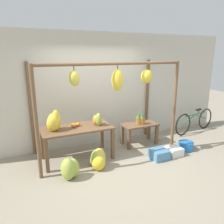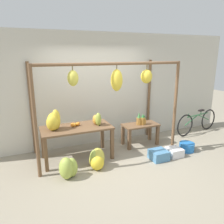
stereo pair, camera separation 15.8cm
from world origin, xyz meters
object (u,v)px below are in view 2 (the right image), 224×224
Objects in this scene: papaya_pile at (97,120)px; blue_bucket at (187,147)px; banana_pile_ground_right at (96,160)px; pineapple_cluster at (141,120)px; fruit_crate_white at (159,155)px; banana_pile_on_table at (54,121)px; banana_pile_ground_left at (68,168)px; fruit_crate_purple at (174,152)px; orange_pile at (75,124)px; parked_bicycle at (197,122)px.

blue_bucket is at bearing -15.80° from papaya_pile.
papaya_pile is at bearing 68.51° from banana_pile_ground_right.
pineapple_cluster reaches higher than fruit_crate_white.
blue_bucket is (2.28, -0.06, -0.08)m from banana_pile_ground_right.
banana_pile_ground_left is (0.11, -0.73, -0.72)m from banana_pile_on_table.
fruit_crate_purple is at bearing -23.48° from papaya_pile.
pineapple_cluster is 1.03m from fruit_crate_white.
banana_pile_on_table is 0.93× the size of banana_pile_ground_right.
pineapple_cluster reaches higher than banana_pile_ground_left.
orange_pile is at bearing 7.48° from banana_pile_on_table.
pineapple_cluster reaches higher than orange_pile.
banana_pile_on_table is 2.15m from pineapple_cluster.
pineapple_cluster is 1.11m from fruit_crate_purple.
fruit_crate_white is (-0.01, -0.86, -0.57)m from pineapple_cluster.
banana_pile_ground_right is 1.41m from fruit_crate_white.
banana_pile_on_table is 1.31× the size of fruit_crate_purple.
fruit_crate_purple is (0.41, -0.86, -0.58)m from pineapple_cluster.
orange_pile is 1.69m from pineapple_cluster.
banana_pile_ground_right is 0.27× the size of parked_bicycle.
parked_bicycle reaches higher than fruit_crate_white.
pineapple_cluster is 1.64m from banana_pile_ground_right.
orange_pile is 1.98m from fruit_crate_white.
orange_pile is 0.13× the size of parked_bicycle.
orange_pile is at bearing -176.87° from parked_bicycle.
banana_pile_ground_left is 1.48× the size of papaya_pile.
banana_pile_ground_right reaches higher than fruit_crate_purple.
papaya_pile is (-3.23, -0.31, 0.54)m from parked_bicycle.
fruit_crate_purple is (-1.61, -1.02, -0.24)m from parked_bicycle.
orange_pile is 0.73× the size of papaya_pile.
parked_bicycle is at bearing 38.06° from blue_bucket.
parked_bicycle is (4.15, 0.26, -0.59)m from banana_pile_on_table.
orange_pile is 0.46× the size of banana_pile_ground_right.
banana_pile_on_table is 1.03m from banana_pile_ground_left.
banana_pile_ground_right is 3.54m from parked_bicycle.
papaya_pile is at bearing 149.57° from fruit_crate_white.
banana_pile_on_table reaches higher than banana_pile_ground_right.
papaya_pile is (0.93, -0.05, -0.06)m from banana_pile_on_table.
pineapple_cluster is 0.19× the size of parked_bicycle.
blue_bucket is (3.00, -0.64, -0.83)m from banana_pile_on_table.
banana_pile_ground_left is (-0.34, -0.79, -0.58)m from orange_pile.
fruit_crate_purple is (2.54, -0.75, -0.83)m from banana_pile_on_table.
parked_bicycle is at bearing 4.40° from pineapple_cluster.
banana_pile_on_table is 0.93m from papaya_pile.
blue_bucket is at bearing -12.01° from banana_pile_on_table.
orange_pile is at bearing 154.07° from fruit_crate_white.
banana_pile_on_table is 1.35× the size of pineapple_cluster.
fruit_crate_purple is at bearing -16.50° from banana_pile_on_table.
parked_bicycle reaches higher than blue_bucket.
blue_bucket is at bearing -141.94° from parked_bicycle.
papaya_pile is (0.82, 0.68, 0.66)m from banana_pile_ground_left.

